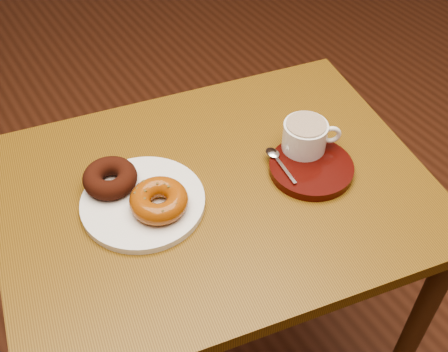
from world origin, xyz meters
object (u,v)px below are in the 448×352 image
saucer (311,168)px  coffee_cup (306,136)px  cafe_table (216,227)px

saucer → coffee_cup: 0.07m
cafe_table → coffee_cup: bearing=6.4°
cafe_table → saucer: (0.18, -0.06, 0.13)m
cafe_table → saucer: 0.24m
saucer → coffee_cup: size_ratio=1.52×
saucer → coffee_cup: coffee_cup is taller
coffee_cup → cafe_table: bearing=-154.0°
cafe_table → coffee_cup: 0.27m
saucer → cafe_table: bearing=160.9°
cafe_table → saucer: bearing=-8.2°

